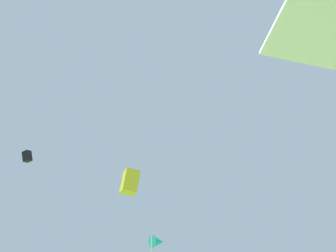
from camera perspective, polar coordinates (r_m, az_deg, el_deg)
name	(u,v)px	position (r m, az deg, el deg)	size (l,w,h in m)	color
distant_kite_yellow_overhead_distant	(130,182)	(14.71, -6.23, -9.07)	(0.92, 0.79, 1.10)	yellow
distant_kite_black_high_right	(27,156)	(28.09, -22.01, -4.61)	(0.81, 0.79, 0.93)	black
marker_flag	(157,248)	(7.18, -1.82, -19.26)	(0.30, 0.24, 1.77)	silver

